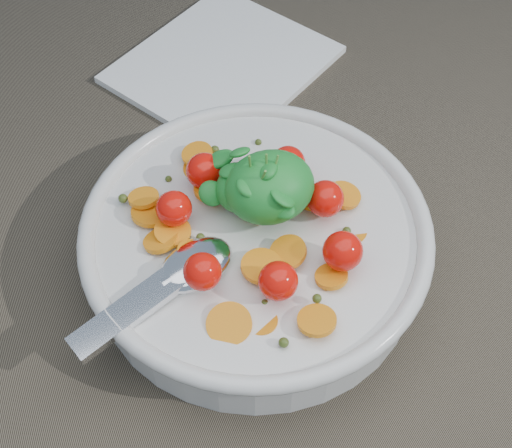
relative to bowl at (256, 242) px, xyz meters
name	(u,v)px	position (x,y,z in m)	size (l,w,h in m)	color
ground	(220,249)	(-0.02, 0.02, -0.03)	(6.00, 6.00, 0.00)	brown
bowl	(256,242)	(0.00, 0.00, 0.00)	(0.27, 0.25, 0.11)	silver
napkin	(223,64)	(0.06, 0.22, -0.03)	(0.18, 0.16, 0.01)	white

